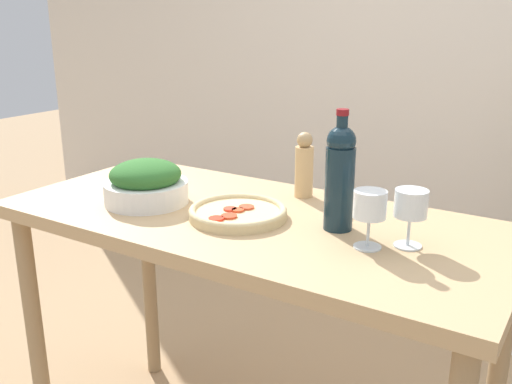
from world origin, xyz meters
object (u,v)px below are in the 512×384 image
at_px(wine_bottle, 340,175).
at_px(wine_glass_far, 411,205).
at_px(wine_glass_near, 370,208).
at_px(salad_bowl, 146,183).
at_px(homemade_pizza, 238,212).
at_px(pepper_mill, 304,166).

xyz_separation_m(wine_bottle, wine_glass_far, (0.20, -0.02, -0.04)).
height_order(wine_bottle, wine_glass_near, wine_bottle).
height_order(salad_bowl, homemade_pizza, salad_bowl).
relative_size(wine_bottle, salad_bowl, 1.26).
distance_m(wine_glass_near, pepper_mill, 0.44).
bearing_deg(homemade_pizza, wine_bottle, 14.90).
bearing_deg(homemade_pizza, salad_bowl, -174.03).
height_order(wine_bottle, homemade_pizza, wine_bottle).
height_order(pepper_mill, salad_bowl, pepper_mill).
height_order(wine_glass_near, homemade_pizza, wine_glass_near).
bearing_deg(wine_glass_near, pepper_mill, 138.94).
xyz_separation_m(salad_bowl, homemade_pizza, (0.32, 0.03, -0.05)).
bearing_deg(pepper_mill, wine_bottle, -44.16).
xyz_separation_m(wine_glass_far, pepper_mill, (-0.42, 0.23, -0.01)).
height_order(wine_glass_far, salad_bowl, wine_glass_far).
xyz_separation_m(wine_bottle, salad_bowl, (-0.60, -0.11, -0.09)).
xyz_separation_m(wine_bottle, pepper_mill, (-0.21, 0.21, -0.05)).
distance_m(wine_glass_far, salad_bowl, 0.80).
height_order(wine_bottle, pepper_mill, wine_bottle).
bearing_deg(wine_glass_far, pepper_mill, 151.20).
bearing_deg(wine_bottle, homemade_pizza, -165.10).
xyz_separation_m(pepper_mill, salad_bowl, (-0.38, -0.32, -0.04)).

